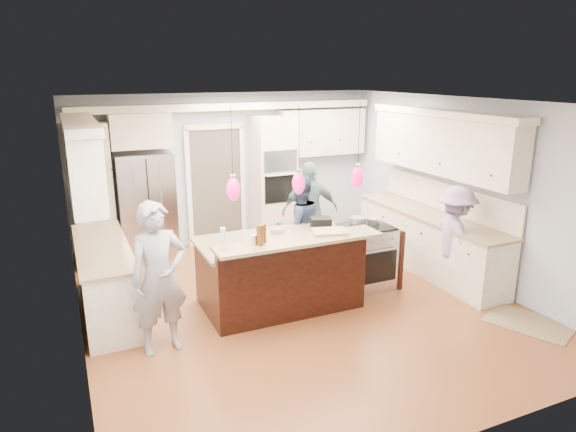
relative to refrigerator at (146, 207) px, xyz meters
name	(u,v)px	position (x,y,z in m)	size (l,w,h in m)	color
ground_plane	(298,303)	(1.55, -2.64, -0.90)	(6.00, 6.00, 0.00)	#975029
room_shell	(299,172)	(1.55, -2.64, 0.92)	(5.54, 6.04, 2.72)	#B2BCC6
refrigerator	(146,207)	(0.00, 0.00, 0.00)	(0.90, 0.70, 1.80)	#B7B7BC
oven_column	(274,180)	(2.30, 0.03, 0.25)	(0.72, 0.69, 2.30)	#F6E5C7
back_upper_cabinets	(190,156)	(0.80, 0.12, 0.77)	(5.30, 0.61, 2.54)	#F6E5C7
right_counter_run	(433,205)	(3.99, -2.34, 0.16)	(0.64, 3.10, 2.51)	#F6E5C7
left_cabinets	(97,236)	(-0.89, -1.84, 0.16)	(0.64, 2.30, 2.51)	#F6E5C7
kitchen_island	(280,271)	(1.30, -2.57, -0.41)	(2.10, 1.46, 1.12)	black
island_range	(366,256)	(2.71, -2.49, -0.44)	(0.82, 0.71, 0.92)	#B7B7BC
pendant_lights	(299,183)	(1.30, -3.15, 0.90)	(1.75, 0.15, 1.03)	black
person_bar_end	(159,278)	(-0.36, -3.09, -0.03)	(0.63, 0.42, 1.74)	gray
person_far_left	(299,227)	(1.95, -1.79, -0.11)	(0.77, 0.60, 1.59)	#2B3754
person_far_right	(310,210)	(2.51, -1.04, -0.09)	(0.95, 0.40, 1.63)	slate
person_range_side	(455,239)	(3.80, -3.09, -0.14)	(0.98, 0.56, 1.52)	#957FAB
floor_rug	(529,323)	(3.95, -4.36, -0.89)	(0.67, 0.98, 0.01)	#8F784E
water_bottle	(223,239)	(0.35, -3.18, 0.35)	(0.06, 0.06, 0.26)	silver
beer_bottle_a	(259,235)	(0.79, -3.17, 0.33)	(0.06, 0.06, 0.23)	#47260C
beer_bottle_b	(261,235)	(0.80, -3.21, 0.34)	(0.06, 0.06, 0.25)	#47260C
beer_bottle_c	(264,233)	(0.88, -3.10, 0.33)	(0.06, 0.06, 0.22)	#47260C
drink_can	(254,240)	(0.73, -3.15, 0.28)	(0.06, 0.06, 0.12)	#B7B7BC
cutting_board	(329,232)	(1.75, -3.11, 0.24)	(0.43, 0.30, 0.03)	#B18251
pot_large	(358,222)	(2.58, -2.44, 0.09)	(0.22, 0.22, 0.13)	#B7B7BC
pot_small	(373,221)	(2.83, -2.45, 0.07)	(0.19, 0.19, 0.09)	#B7B7BC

